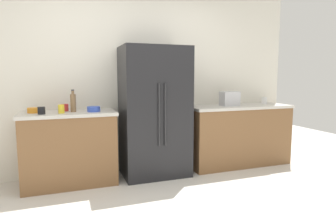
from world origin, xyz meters
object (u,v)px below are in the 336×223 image
bottle_a (73,102)px  cup_d (264,100)px  cup_a (41,111)px  bowl_a (34,110)px  toaster (230,99)px  bowl_b (94,109)px  cup_c (61,109)px  cup_b (65,108)px  refrigerator (155,112)px

bottle_a → cup_d: size_ratio=2.62×
cup_d → bottle_a: bearing=-178.2°
bottle_a → cup_a: 0.38m
bottle_a → bowl_a: (-0.45, 0.06, -0.09)m
toaster → bowl_b: size_ratio=1.64×
cup_c → cup_d: bearing=3.7°
cup_b → cup_a: bearing=-136.7°
toaster → cup_c: 2.36m
refrigerator → bowl_a: (-1.49, 0.07, 0.07)m
cup_b → cup_c: (-0.04, -0.23, 0.01)m
refrigerator → cup_c: bearing=-175.4°
refrigerator → bowl_b: refrigerator is taller
cup_a → bottle_a: bearing=18.2°
cup_b → bottle_a: bearing=-50.4°
toaster → cup_b: toaster is taller
refrigerator → bowl_b: size_ratio=10.88×
toaster → bottle_a: 2.22m
refrigerator → bowl_b: bearing=-176.6°
bottle_a → cup_c: bottle_a is taller
bottle_a → cup_d: (2.92, 0.09, -0.06)m
bottle_a → cup_a: (-0.35, -0.12, -0.07)m
cup_a → cup_b: (0.25, 0.24, 0.00)m
toaster → cup_c: size_ratio=2.56×
cup_b → cup_c: bearing=-99.4°
refrigerator → cup_b: refrigerator is taller
toaster → cup_b: size_ratio=2.83×
cup_d → bowl_a: cup_d is taller
cup_c → bowl_b: 0.38m
toaster → bowl_b: 1.98m
bottle_a → cup_c: (-0.14, -0.10, -0.07)m
bottle_a → bowl_b: (0.24, -0.06, -0.09)m
refrigerator → cup_b: (-1.15, 0.13, 0.09)m
bottle_a → cup_b: 0.18m
cup_d → cup_a: bearing=-176.4°
bowl_a → cup_d: bearing=0.5°
cup_d → bowl_a: (-3.37, -0.03, -0.02)m
cup_d → bowl_b: 2.69m
bowl_b → bowl_a: bearing=170.1°
bowl_b → cup_d: bearing=3.2°
cup_a → bowl_a: 0.20m
toaster → cup_a: 2.58m
refrigerator → cup_b: bearing=173.5°
toaster → cup_d: toaster is taller
cup_d → bowl_b: cup_d is taller
bowl_b → toaster: bearing=1.7°
toaster → refrigerator: bearing=-179.4°
cup_c → bowl_a: 0.35m
cup_a → cup_c: size_ratio=0.84×
cup_a → bowl_a: bearing=117.5°
refrigerator → bowl_b: (-0.81, -0.05, 0.07)m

